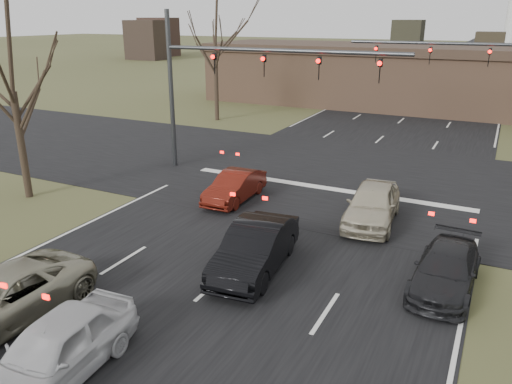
# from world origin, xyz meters

# --- Properties ---
(ground) EXTENTS (360.00, 360.00, 0.00)m
(ground) POSITION_xyz_m (0.00, 0.00, 0.00)
(ground) COLOR #464826
(ground) RESTS_ON ground
(road_main) EXTENTS (14.00, 300.00, 0.02)m
(road_main) POSITION_xyz_m (0.00, 60.00, 0.01)
(road_main) COLOR black
(road_main) RESTS_ON ground
(road_cross) EXTENTS (200.00, 14.00, 0.02)m
(road_cross) POSITION_xyz_m (0.00, 15.00, 0.01)
(road_cross) COLOR black
(road_cross) RESTS_ON ground
(building) EXTENTS (42.40, 10.40, 5.30)m
(building) POSITION_xyz_m (2.00, 38.00, 2.67)
(building) COLOR #876148
(building) RESTS_ON ground
(mast_arm_near) EXTENTS (12.12, 0.24, 8.00)m
(mast_arm_near) POSITION_xyz_m (-5.23, 13.00, 5.07)
(mast_arm_near) COLOR #383A3D
(mast_arm_near) RESTS_ON ground
(mast_arm_far) EXTENTS (11.12, 0.24, 8.00)m
(mast_arm_far) POSITION_xyz_m (6.18, 23.00, 5.02)
(mast_arm_far) COLOR #383A3D
(mast_arm_far) RESTS_ON ground
(tree_left_near) EXTENTS (5.10, 5.10, 8.50)m
(tree_left_near) POSITION_xyz_m (-11.50, 6.00, 6.57)
(tree_left_near) COLOR black
(tree_left_near) RESTS_ON ground
(tree_left_far) EXTENTS (5.70, 5.70, 9.50)m
(tree_left_far) POSITION_xyz_m (-13.00, 25.00, 7.34)
(tree_left_far) COLOR black
(tree_left_far) RESTS_ON ground
(car_silver_suv) EXTENTS (2.46, 5.01, 1.37)m
(car_silver_suv) POSITION_xyz_m (-4.00, -1.09, 0.68)
(car_silver_suv) COLOR gray
(car_silver_suv) RESTS_ON ground
(car_white_sedan) EXTENTS (1.98, 4.37, 1.46)m
(car_white_sedan) POSITION_xyz_m (-1.00, -2.08, 0.73)
(car_white_sedan) COLOR #BDBDBF
(car_white_sedan) RESTS_ON ground
(car_black_hatch) EXTENTS (2.13, 4.77, 1.52)m
(car_black_hatch) POSITION_xyz_m (0.66, 4.39, 0.76)
(car_black_hatch) COLOR black
(car_black_hatch) RESTS_ON ground
(car_charcoal_sedan) EXTENTS (1.85, 4.22, 1.21)m
(car_charcoal_sedan) POSITION_xyz_m (6.20, 5.89, 0.60)
(car_charcoal_sedan) COLOR black
(car_charcoal_sedan) RESTS_ON ground
(car_red_ahead) EXTENTS (1.42, 3.88, 1.27)m
(car_red_ahead) POSITION_xyz_m (-3.00, 9.72, 0.63)
(car_red_ahead) COLOR #56140C
(car_red_ahead) RESTS_ON ground
(car_silver_ahead) EXTENTS (2.22, 4.67, 1.54)m
(car_silver_ahead) POSITION_xyz_m (3.00, 9.89, 0.77)
(car_silver_ahead) COLOR beige
(car_silver_ahead) RESTS_ON ground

